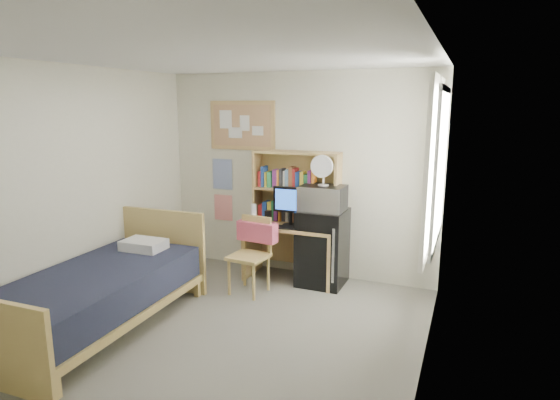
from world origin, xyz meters
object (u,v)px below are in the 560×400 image
at_px(bed, 99,300).
at_px(speaker_right, 314,221).
at_px(monitor, 291,207).
at_px(desk_fan, 323,172).
at_px(bulletin_board, 242,125).
at_px(desk_chair, 249,256).
at_px(mini_fridge, 323,247).
at_px(desk, 292,252).
at_px(speaker_left, 268,217).
at_px(microwave, 323,198).

distance_m(bed, speaker_right, 2.55).
relative_size(monitor, desk_fan, 1.43).
bearing_deg(monitor, bulletin_board, 155.85).
bearing_deg(monitor, bed, -124.87).
bearing_deg(desk_chair, mini_fridge, 46.60).
xyz_separation_m(bulletin_board, desk, (0.83, -0.29, -1.56)).
xyz_separation_m(mini_fridge, speaker_left, (-0.70, -0.08, 0.33)).
bearing_deg(desk, desk_chair, -118.56).
relative_size(desk, desk_fan, 3.49).
distance_m(desk, mini_fridge, 0.41).
relative_size(speaker_left, microwave, 0.32).
height_order(desk_chair, mini_fridge, mini_fridge).
height_order(mini_fridge, speaker_left, mini_fridge).
relative_size(microwave, desk_fan, 1.58).
height_order(speaker_left, speaker_right, speaker_right).
height_order(desk_chair, speaker_left, desk_chair).
distance_m(speaker_left, speaker_right, 0.60).
distance_m(desk_chair, bed, 1.69).
distance_m(monitor, microwave, 0.42).
bearing_deg(desk_chair, bulletin_board, 125.61).
height_order(bed, speaker_left, speaker_left).
distance_m(desk_chair, speaker_left, 0.64).
bearing_deg(desk, bulletin_board, 159.43).
bearing_deg(bulletin_board, speaker_right, -17.07).
xyz_separation_m(monitor, desk_fan, (0.40, 0.05, 0.45)).
bearing_deg(speaker_right, desk, 168.69).
relative_size(bulletin_board, bed, 0.43).
relative_size(speaker_left, speaker_right, 0.94).
distance_m(speaker_left, microwave, 0.76).
xyz_separation_m(desk_chair, monitor, (0.31, 0.54, 0.50)).
xyz_separation_m(desk_chair, mini_fridge, (0.71, 0.61, 0.02)).
height_order(monitor, desk_fan, desk_fan).
bearing_deg(speaker_left, mini_fridge, 5.23).
distance_m(bed, speaker_left, 2.21).
bearing_deg(microwave, bed, -129.99).
bearing_deg(bed, mini_fridge, 48.20).
height_order(desk, speaker_left, speaker_left).
height_order(speaker_right, microwave, microwave).
relative_size(mini_fridge, monitor, 1.99).
bearing_deg(bulletin_board, speaker_left, -34.17).
distance_m(bulletin_board, desk_chair, 1.79).
relative_size(desk, microwave, 2.21).
xyz_separation_m(desk_chair, bed, (-0.97, -1.38, -0.15)).
bearing_deg(bulletin_board, mini_fridge, -12.90).
distance_m(mini_fridge, speaker_left, 0.78).
height_order(desk, bed, desk).
height_order(bulletin_board, speaker_right, bulletin_board).
distance_m(desk, microwave, 0.83).
height_order(bulletin_board, desk_chair, bulletin_board).
distance_m(monitor, desk_fan, 0.60).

